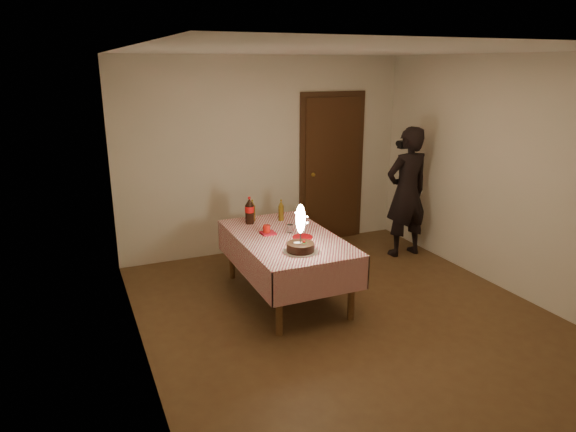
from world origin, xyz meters
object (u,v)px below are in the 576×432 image
(birthday_cake, at_px, (300,240))
(amber_bottle_left, at_px, (252,211))
(red_plate, at_px, (303,237))
(photographer, at_px, (407,192))
(dining_table, at_px, (286,245))
(red_cup, at_px, (267,230))
(clear_cup, at_px, (290,229))
(amber_bottle_right, at_px, (281,211))
(cola_bottle, at_px, (250,211))

(birthday_cake, relative_size, amber_bottle_left, 1.89)
(red_plate, relative_size, photographer, 0.13)
(dining_table, distance_m, red_cup, 0.27)
(amber_bottle_left, bearing_deg, clear_cup, -68.59)
(clear_cup, xyz_separation_m, amber_bottle_right, (0.09, 0.46, 0.07))
(birthday_cake, xyz_separation_m, amber_bottle_right, (0.23, 1.04, -0.00))
(red_cup, bearing_deg, red_plate, -39.26)
(cola_bottle, relative_size, amber_bottle_right, 1.25)
(dining_table, height_order, photographer, photographer)
(amber_bottle_right, bearing_deg, cola_bottle, 174.30)
(red_cup, bearing_deg, birthday_cake, -80.33)
(red_plate, relative_size, cola_bottle, 0.69)
(red_plate, relative_size, clear_cup, 2.44)
(dining_table, bearing_deg, cola_bottle, 108.80)
(dining_table, distance_m, cola_bottle, 0.68)
(dining_table, xyz_separation_m, amber_bottle_right, (0.18, 0.56, 0.21))
(dining_table, xyz_separation_m, red_plate, (0.15, -0.10, 0.10))
(photographer, bearing_deg, clear_cup, -165.43)
(clear_cup, bearing_deg, amber_bottle_right, 79.42)
(dining_table, xyz_separation_m, clear_cup, (0.09, 0.10, 0.14))
(red_plate, bearing_deg, dining_table, 145.45)
(amber_bottle_right, bearing_deg, birthday_cake, -102.53)
(dining_table, height_order, red_plate, red_plate)
(birthday_cake, relative_size, amber_bottle_right, 1.89)
(dining_table, relative_size, birthday_cake, 3.56)
(dining_table, relative_size, cola_bottle, 5.42)
(amber_bottle_left, height_order, photographer, photographer)
(birthday_cake, height_order, red_plate, birthday_cake)
(dining_table, height_order, clear_cup, clear_cup)
(cola_bottle, bearing_deg, red_cup, -85.06)
(cola_bottle, xyz_separation_m, amber_bottle_right, (0.38, -0.04, -0.03))
(clear_cup, relative_size, amber_bottle_right, 0.35)
(red_cup, bearing_deg, photographer, 11.61)
(birthday_cake, height_order, cola_bottle, birthday_cake)
(amber_bottle_left, bearing_deg, red_cup, -92.95)
(cola_bottle, distance_m, photographer, 2.19)
(cola_bottle, relative_size, amber_bottle_left, 1.25)
(red_plate, height_order, clear_cup, clear_cup)
(dining_table, bearing_deg, birthday_cake, -96.60)
(red_cup, height_order, amber_bottle_left, amber_bottle_left)
(red_cup, relative_size, clear_cup, 1.11)
(dining_table, relative_size, photographer, 1.00)
(dining_table, xyz_separation_m, photographer, (1.98, 0.59, 0.25))
(cola_bottle, bearing_deg, birthday_cake, -82.25)
(birthday_cake, height_order, clear_cup, birthday_cake)
(clear_cup, relative_size, photographer, 0.05)
(red_cup, height_order, cola_bottle, cola_bottle)
(birthday_cake, height_order, amber_bottle_left, birthday_cake)
(red_plate, xyz_separation_m, clear_cup, (-0.06, 0.20, 0.04))
(amber_bottle_right, xyz_separation_m, photographer, (1.81, 0.04, 0.04))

